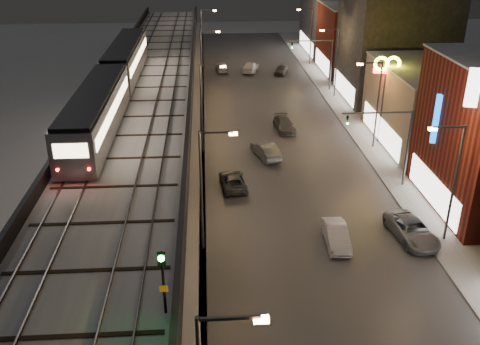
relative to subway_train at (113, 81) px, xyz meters
name	(u,v)px	position (x,y,z in m)	size (l,w,h in m)	color
road_surface	(277,136)	(16.00, 6.84, -8.28)	(17.00, 120.00, 0.06)	#46474D
sidewalk_right	(367,133)	(26.00, 6.84, -8.24)	(4.00, 120.00, 0.14)	#9FA1A8
under_viaduct_pavement	(154,138)	(2.50, 6.84, -8.28)	(11.00, 120.00, 0.06)	#9FA1A8
elevated_viaduct	(147,97)	(2.50, 3.68, -2.69)	(9.00, 100.00, 6.30)	black
viaduct_trackbed	(147,89)	(2.49, 3.81, -1.92)	(8.40, 100.00, 0.32)	#B2B7C1
viaduct_parapet_streetside	(191,84)	(6.85, 3.84, -1.46)	(0.30, 100.00, 1.10)	black
viaduct_parapet_far	(102,86)	(-1.85, 3.84, -1.46)	(0.30, 100.00, 1.10)	black
building_c	(440,106)	(32.49, 3.84, -4.23)	(12.20, 15.20, 8.16)	gray
building_d	(394,45)	(32.49, 19.84, -1.23)	(12.20, 13.20, 14.16)	#2F2F32
building_e	(362,39)	(32.49, 33.84, -3.23)	(12.20, 12.20, 10.16)	maroon
building_f	(341,21)	(32.49, 47.84, -2.73)	(12.20, 16.20, 11.16)	#3C3C46
streetlight_left_1	(205,183)	(8.07, -15.16, -3.07)	(2.57, 0.28, 9.00)	#38383A
streetlight_right_1	(452,176)	(25.23, -15.16, -3.07)	(2.56, 0.28, 9.00)	#38383A
streetlight_left_2	(204,103)	(8.07, 2.84, -3.07)	(2.57, 0.28, 9.00)	#38383A
streetlight_right_2	(376,99)	(25.23, 2.84, -3.07)	(2.56, 0.28, 9.00)	#38383A
streetlight_left_3	(203,60)	(8.07, 20.84, -3.07)	(2.57, 0.28, 9.00)	#38383A
streetlight_right_3	(335,58)	(25.23, 20.84, -3.07)	(2.56, 0.28, 9.00)	#38383A
streetlight_left_4	(203,34)	(8.07, 38.84, -3.07)	(2.57, 0.28, 9.00)	#38383A
streetlight_right_4	(310,32)	(25.23, 38.84, -3.07)	(2.56, 0.28, 9.00)	#38383A
traffic_light_rig_a	(396,139)	(24.34, -6.17, -3.81)	(6.10, 0.34, 7.00)	#38383A
traffic_light_rig_b	(323,58)	(24.34, 23.83, -3.81)	(6.10, 0.34, 7.00)	#38383A
subway_train	(113,81)	(0.00, 0.00, 0.00)	(2.84, 34.44, 3.40)	gray
rail_signal	(162,271)	(6.40, -30.05, 0.44)	(0.35, 0.43, 3.00)	black
car_near_white	(266,151)	(14.03, 0.88, -7.55)	(1.61, 4.62, 1.52)	slate
car_mid_silver	(233,181)	(10.47, -5.56, -7.67)	(2.11, 4.58, 1.27)	#4A4E56
car_mid_dark	(250,67)	(15.32, 34.57, -7.56)	(2.08, 5.11, 1.48)	white
car_far_white	(222,67)	(10.89, 35.07, -7.57)	(1.74, 4.33, 1.48)	silver
car_onc_silver	(336,236)	(17.41, -15.21, -7.59)	(1.52, 4.37, 1.44)	silver
car_onc_dark	(412,230)	(23.12, -14.83, -7.56)	(2.48, 5.38, 1.50)	gray
car_onc_white	(284,125)	(16.96, 8.37, -7.63)	(1.89, 4.65, 1.35)	#58595C
car_onc_red	(281,70)	(19.94, 32.92, -7.64)	(1.58, 3.94, 1.34)	#404143
sign_mcdonalds	(386,74)	(26.50, 4.28, -0.95)	(2.74, 0.59, 9.19)	#38383A
sign_carwash	(444,128)	(27.00, -9.06, -1.76)	(1.77, 0.35, 9.20)	#38383A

